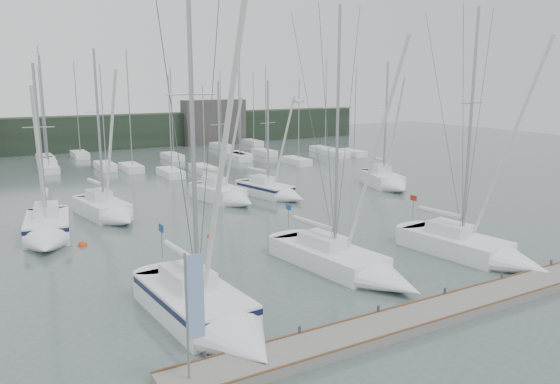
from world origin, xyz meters
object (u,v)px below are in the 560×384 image
(sailboat_mid_b, at_px, (110,212))
(dock_banner, at_px, (193,304))
(sailboat_near_center, at_px, (357,268))
(sailboat_near_right, at_px, (484,252))
(sailboat_mid_a, at_px, (47,232))
(buoy_a, at_px, (210,237))
(sailboat_mid_c, at_px, (227,196))
(sailboat_mid_e, at_px, (388,182))
(sailboat_near_left, at_px, (212,316))
(sailboat_mid_d, at_px, (275,192))
(buoy_c, at_px, (83,246))

(sailboat_mid_b, distance_m, dock_banner, 24.58)
(sailboat_near_center, xyz_separation_m, sailboat_near_right, (7.81, -1.68, 0.04))
(sailboat_near_right, bearing_deg, sailboat_near_center, 160.51)
(sailboat_near_right, xyz_separation_m, sailboat_mid_b, (-16.25, 20.30, 0.05))
(dock_banner, bearing_deg, sailboat_mid_a, 92.88)
(buoy_a, bearing_deg, sailboat_mid_b, 120.48)
(sailboat_mid_c, relative_size, dock_banner, 2.46)
(sailboat_near_right, distance_m, sailboat_mid_e, 21.32)
(sailboat_near_center, distance_m, buoy_a, 11.37)
(sailboat_mid_e, height_order, dock_banner, sailboat_mid_e)
(sailboat_mid_a, distance_m, sailboat_mid_e, 30.65)
(sailboat_near_left, height_order, dock_banner, sailboat_near_left)
(sailboat_near_right, height_order, dock_banner, sailboat_near_right)
(sailboat_mid_c, bearing_deg, sailboat_mid_d, -14.55)
(sailboat_near_left, height_order, sailboat_near_center, sailboat_near_left)
(sailboat_mid_e, bearing_deg, dock_banner, -124.82)
(sailboat_mid_b, distance_m, sailboat_mid_e, 25.79)
(sailboat_mid_b, height_order, sailboat_mid_d, sailboat_mid_b)
(sailboat_mid_c, distance_m, sailboat_mid_d, 4.49)
(sailboat_mid_a, relative_size, sailboat_mid_d, 1.11)
(sailboat_mid_c, relative_size, buoy_a, 23.69)
(sailboat_near_left, distance_m, sailboat_mid_c, 23.88)
(sailboat_near_right, bearing_deg, sailboat_mid_d, 87.91)
(sailboat_near_center, bearing_deg, sailboat_mid_e, 37.96)
(sailboat_mid_e, bearing_deg, sailboat_mid_c, -170.90)
(sailboat_near_center, bearing_deg, buoy_a, 102.28)
(sailboat_near_right, distance_m, sailboat_mid_a, 26.87)
(sailboat_mid_e, bearing_deg, sailboat_near_left, -127.37)
(sailboat_mid_a, bearing_deg, sailboat_mid_b, 45.93)
(sailboat_near_center, distance_m, sailboat_near_right, 7.99)
(sailboat_mid_b, relative_size, sailboat_mid_e, 1.04)
(sailboat_mid_a, xyz_separation_m, buoy_c, (1.77, -2.06, -0.65))
(sailboat_mid_a, distance_m, sailboat_mid_c, 15.31)
(sailboat_mid_e, bearing_deg, buoy_a, -146.15)
(sailboat_mid_d, distance_m, dock_banner, 30.21)
(sailboat_near_center, xyz_separation_m, sailboat_mid_c, (1.43, 19.40, 0.09))
(sailboat_near_center, relative_size, sailboat_mid_a, 1.24)
(sailboat_mid_c, relative_size, buoy_c, 19.45)
(sailboat_mid_b, xyz_separation_m, sailboat_mid_e, (25.76, -1.22, 0.00))
(sailboat_near_center, distance_m, sailboat_mid_a, 20.02)
(sailboat_near_right, relative_size, dock_banner, 3.43)
(sailboat_near_center, height_order, sailboat_mid_b, sailboat_near_center)
(sailboat_near_right, bearing_deg, dock_banner, -175.50)
(sailboat_mid_a, bearing_deg, dock_banner, -75.48)
(sailboat_near_center, xyz_separation_m, buoy_a, (-3.78, 10.71, -0.50))
(sailboat_near_center, xyz_separation_m, sailboat_mid_a, (-13.24, 15.02, 0.15))
(sailboat_near_center, relative_size, dock_banner, 3.39)
(sailboat_near_left, distance_m, sailboat_mid_d, 25.88)
(sailboat_near_center, height_order, sailboat_mid_c, sailboat_near_center)
(sailboat_near_left, relative_size, sailboat_mid_b, 1.24)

